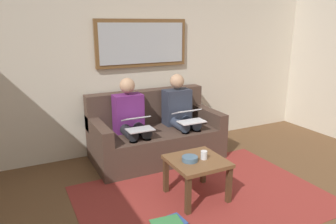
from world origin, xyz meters
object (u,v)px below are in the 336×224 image
object	(u,v)px
laptop_white	(189,116)
magazine_stack	(168,224)
bowl	(190,159)
framed_mirror	(142,43)
person_left	(180,113)
coffee_table	(197,166)
person_right	(131,119)
laptop_silver	(138,123)
couch	(155,135)
cup	(204,155)

from	to	relation	value
laptop_white	magazine_stack	world-z (taller)	laptop_white
bowl	magazine_stack	xyz separation A→B (m)	(0.43, 0.35, -0.43)
framed_mirror	person_left	size ratio (longest dim) A/B	1.18
coffee_table	person_right	world-z (taller)	person_right
laptop_white	laptop_silver	bearing A→B (deg)	0.02
couch	person_left	world-z (taller)	person_left
laptop_silver	cup	bearing A→B (deg)	112.14
laptop_white	magazine_stack	distance (m)	1.68
cup	laptop_white	distance (m)	1.00
person_left	laptop_silver	size ratio (longest dim) A/B	3.33
framed_mirror	person_right	xyz separation A→B (m)	(0.37, 0.46, -0.94)
cup	laptop_white	size ratio (longest dim) A/B	0.25
person_left	person_right	distance (m)	0.73
person_right	laptop_silver	size ratio (longest dim) A/B	3.33
cup	laptop_white	world-z (taller)	laptop_white
coffee_table	cup	size ratio (longest dim) A/B	6.32
coffee_table	person_left	size ratio (longest dim) A/B	0.50
magazine_stack	person_right	bearing A→B (deg)	-97.91
couch	cup	size ratio (longest dim) A/B	19.35
bowl	laptop_white	size ratio (longest dim) A/B	0.47
coffee_table	person_left	xyz separation A→B (m)	(-0.43, -1.15, 0.24)
person_left	magazine_stack	size ratio (longest dim) A/B	3.40
couch	coffee_table	size ratio (longest dim) A/B	3.06
person_left	magazine_stack	distance (m)	1.86
magazine_stack	laptop_silver	bearing A→B (deg)	-99.40
framed_mirror	person_left	world-z (taller)	framed_mirror
framed_mirror	magazine_stack	distance (m)	2.54
framed_mirror	person_left	distance (m)	1.11
person_left	laptop_silver	distance (m)	0.77
person_left	laptop_silver	world-z (taller)	person_left
person_left	bowl	bearing A→B (deg)	66.00
person_right	magazine_stack	bearing A→B (deg)	82.09
framed_mirror	laptop_silver	bearing A→B (deg)	62.38
coffee_table	person_left	bearing A→B (deg)	-110.31
laptop_white	laptop_silver	size ratio (longest dim) A/B	1.04
laptop_white	person_right	world-z (taller)	person_right
cup	magazine_stack	distance (m)	0.81
cup	bowl	world-z (taller)	cup
cup	bowl	size ratio (longest dim) A/B	0.54
bowl	framed_mirror	bearing A→B (deg)	-95.20
couch	laptop_silver	bearing A→B (deg)	40.24
couch	framed_mirror	xyz separation A→B (m)	(0.00, -0.39, 1.24)
couch	person_right	distance (m)	0.47
laptop_silver	magazine_stack	xyz separation A→B (m)	(0.21, 1.26, -0.59)
person_left	laptop_white	world-z (taller)	person_left
bowl	person_left	xyz separation A→B (m)	(-0.51, -1.15, 0.15)
coffee_table	laptop_silver	size ratio (longest dim) A/B	1.66
coffee_table	magazine_stack	xyz separation A→B (m)	(0.51, 0.35, -0.34)
cup	person_right	size ratio (longest dim) A/B	0.08
cup	laptop_silver	bearing A→B (deg)	-67.86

